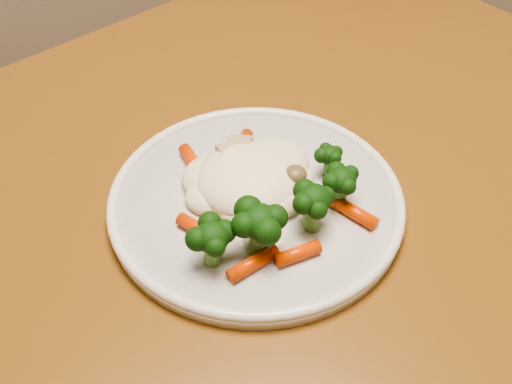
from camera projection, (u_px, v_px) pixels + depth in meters
dining_table at (190, 354)px, 0.59m from camera, size 1.34×1.06×0.75m
plate at (256, 203)px, 0.57m from camera, size 0.26×0.26×0.01m
meal at (262, 189)px, 0.55m from camera, size 0.18×0.17×0.05m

